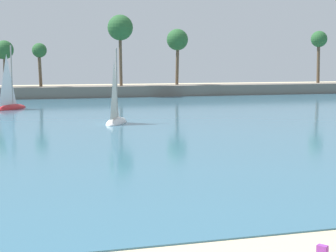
{
  "coord_description": "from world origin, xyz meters",
  "views": [
    {
      "loc": [
        -3.19,
        -6.72,
        5.78
      ],
      "look_at": [
        2.4,
        12.66,
        3.38
      ],
      "focal_mm": 58.37,
      "sensor_mm": 36.0,
      "label": 1
    }
  ],
  "objects": [
    {
      "name": "sailboat_toward_headland",
      "position": [
        -3.27,
        61.05,
        0.8
      ],
      "size": [
        4.57,
        5.61,
        8.17
      ],
      "color": "red",
      "rests_on": "sea"
    },
    {
      "name": "sea",
      "position": [
        0.0,
        65.02,
        0.03
      ],
      "size": [
        220.0,
        111.64,
        0.06
      ],
      "primitive_type": "cube",
      "color": "#386B84",
      "rests_on": "ground"
    },
    {
      "name": "sailboat_mid_bay",
      "position": [
        6.07,
        42.74,
        0.73
      ],
      "size": [
        3.52,
        5.29,
        7.41
      ],
      "color": "white",
      "rests_on": "sea"
    }
  ]
}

